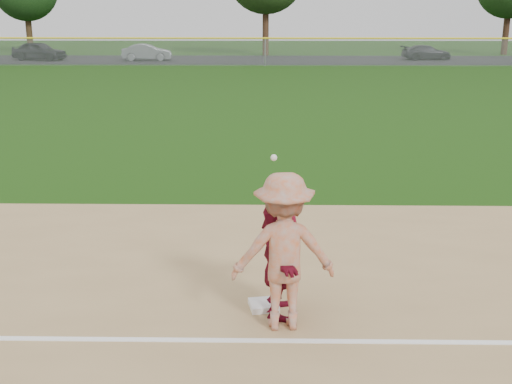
{
  "coord_description": "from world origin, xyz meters",
  "views": [
    {
      "loc": [
        0.16,
        -7.98,
        4.0
      ],
      "look_at": [
        0.0,
        1.5,
        1.3
      ],
      "focal_mm": 45.0,
      "sensor_mm": 36.0,
      "label": 1
    }
  ],
  "objects_px": {
    "car_right": "(426,52)",
    "car_mid": "(147,52)",
    "first_base": "(264,305)",
    "base_runner": "(279,258)",
    "car_left": "(39,51)"
  },
  "relations": [
    {
      "from": "car_right",
      "to": "car_mid",
      "type": "bearing_deg",
      "value": 85.88
    },
    {
      "from": "first_base",
      "to": "car_mid",
      "type": "relative_size",
      "value": 0.1
    },
    {
      "from": "base_runner",
      "to": "car_mid",
      "type": "relative_size",
      "value": 0.4
    },
    {
      "from": "base_runner",
      "to": "car_left",
      "type": "height_order",
      "value": "base_runner"
    },
    {
      "from": "car_right",
      "to": "base_runner",
      "type": "bearing_deg",
      "value": 157.24
    },
    {
      "from": "base_runner",
      "to": "car_right",
      "type": "distance_m",
      "value": 48.0
    },
    {
      "from": "car_left",
      "to": "car_mid",
      "type": "distance_m",
      "value": 8.82
    },
    {
      "from": "first_base",
      "to": "base_runner",
      "type": "height_order",
      "value": "base_runner"
    },
    {
      "from": "car_mid",
      "to": "car_left",
      "type": "bearing_deg",
      "value": 85.35
    },
    {
      "from": "first_base",
      "to": "base_runner",
      "type": "bearing_deg",
      "value": -32.77
    },
    {
      "from": "first_base",
      "to": "car_right",
      "type": "xyz_separation_m",
      "value": [
        13.16,
        46.08,
        0.54
      ]
    },
    {
      "from": "car_right",
      "to": "car_left",
      "type": "bearing_deg",
      "value": 84.9
    },
    {
      "from": "car_left",
      "to": "car_mid",
      "type": "height_order",
      "value": "car_left"
    },
    {
      "from": "first_base",
      "to": "car_left",
      "type": "xyz_separation_m",
      "value": [
        -18.59,
        44.97,
        0.7
      ]
    },
    {
      "from": "first_base",
      "to": "base_runner",
      "type": "distance_m",
      "value": 0.8
    }
  ]
}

